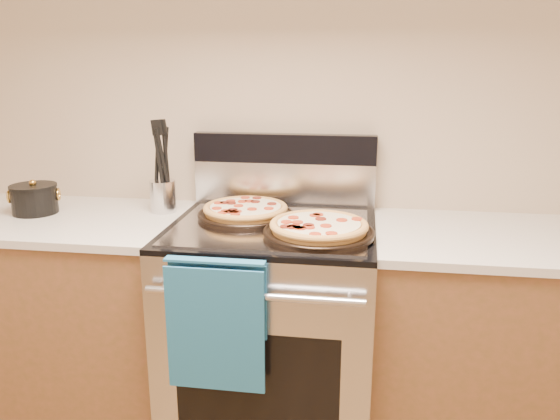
# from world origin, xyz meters

# --- Properties ---
(wall_back) EXTENTS (4.00, 0.00, 4.00)m
(wall_back) POSITION_xyz_m (0.00, 2.00, 1.35)
(wall_back) COLOR #C6AA8F
(wall_back) RESTS_ON ground
(range_body) EXTENTS (0.76, 0.68, 0.90)m
(range_body) POSITION_xyz_m (0.00, 1.65, 0.45)
(range_body) COLOR #B7B7BC
(range_body) RESTS_ON ground
(oven_window) EXTENTS (0.56, 0.01, 0.40)m
(oven_window) POSITION_xyz_m (0.00, 1.31, 0.45)
(oven_window) COLOR black
(oven_window) RESTS_ON range_body
(cooktop) EXTENTS (0.76, 0.68, 0.02)m
(cooktop) POSITION_xyz_m (0.00, 1.65, 0.91)
(cooktop) COLOR black
(cooktop) RESTS_ON range_body
(backsplash_lower) EXTENTS (0.76, 0.06, 0.18)m
(backsplash_lower) POSITION_xyz_m (0.00, 1.96, 1.01)
(backsplash_lower) COLOR silver
(backsplash_lower) RESTS_ON cooktop
(backsplash_upper) EXTENTS (0.76, 0.06, 0.12)m
(backsplash_upper) POSITION_xyz_m (0.00, 1.96, 1.16)
(backsplash_upper) COLOR black
(backsplash_upper) RESTS_ON backsplash_lower
(oven_handle) EXTENTS (0.70, 0.03, 0.03)m
(oven_handle) POSITION_xyz_m (0.00, 1.27, 0.80)
(oven_handle) COLOR silver
(oven_handle) RESTS_ON range_body
(dish_towel) EXTENTS (0.32, 0.05, 0.42)m
(dish_towel) POSITION_xyz_m (-0.12, 1.27, 0.70)
(dish_towel) COLOR #19577D
(dish_towel) RESTS_ON oven_handle
(foil_sheet) EXTENTS (0.70, 0.55, 0.01)m
(foil_sheet) POSITION_xyz_m (0.00, 1.62, 0.92)
(foil_sheet) COLOR gray
(foil_sheet) RESTS_ON cooktop
(cabinet_left) EXTENTS (1.00, 0.62, 0.88)m
(cabinet_left) POSITION_xyz_m (-0.88, 1.68, 0.44)
(cabinet_left) COLOR brown
(cabinet_left) RESTS_ON ground
(countertop_left) EXTENTS (1.02, 0.64, 0.03)m
(countertop_left) POSITION_xyz_m (-0.88, 1.68, 0.90)
(countertop_left) COLOR beige
(countertop_left) RESTS_ON cabinet_left
(cabinet_right) EXTENTS (1.00, 0.62, 0.88)m
(cabinet_right) POSITION_xyz_m (0.88, 1.68, 0.44)
(cabinet_right) COLOR brown
(cabinet_right) RESTS_ON ground
(countertop_right) EXTENTS (1.02, 0.64, 0.03)m
(countertop_right) POSITION_xyz_m (0.88, 1.68, 0.90)
(countertop_right) COLOR beige
(countertop_right) RESTS_ON cabinet_right
(pepperoni_pizza_back) EXTENTS (0.47, 0.47, 0.05)m
(pepperoni_pizza_back) POSITION_xyz_m (-0.12, 1.72, 0.95)
(pepperoni_pizza_back) COLOR #B77737
(pepperoni_pizza_back) RESTS_ON foil_sheet
(pepperoni_pizza_front) EXTENTS (0.46, 0.46, 0.05)m
(pepperoni_pizza_front) POSITION_xyz_m (0.18, 1.53, 0.95)
(pepperoni_pizza_front) COLOR #B77737
(pepperoni_pizza_front) RESTS_ON foil_sheet
(utensil_crock) EXTENTS (0.11, 0.11, 0.13)m
(utensil_crock) POSITION_xyz_m (-0.48, 1.81, 0.98)
(utensil_crock) COLOR silver
(utensil_crock) RESTS_ON countertop_left
(saucepan) EXTENTS (0.23, 0.23, 0.11)m
(saucepan) POSITION_xyz_m (-0.99, 1.70, 0.96)
(saucepan) COLOR black
(saucepan) RESTS_ON countertop_left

